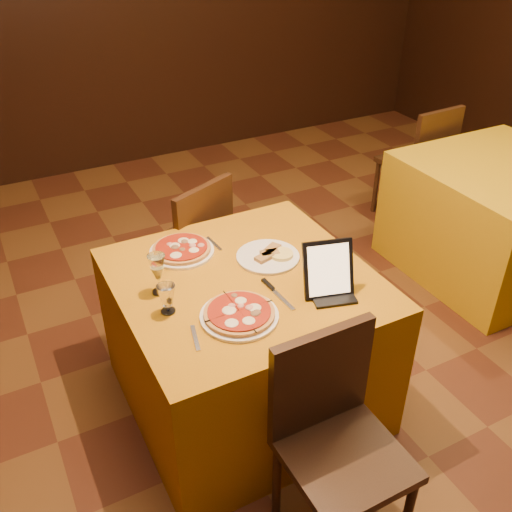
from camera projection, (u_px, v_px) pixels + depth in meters
name	position (u px, v px, depth m)	size (l,w,h in m)	color
floor	(370.00, 395.00, 2.95)	(6.00, 7.00, 0.01)	#5E2D19
wall_back	(134.00, 2.00, 4.80)	(6.00, 0.01, 2.80)	black
main_table	(245.00, 342.00, 2.73)	(1.10, 1.10, 0.75)	#B3720B
side_table	(496.00, 218.00, 3.75)	(1.10, 1.10, 0.75)	#CD990D
chair_main_near	(345.00, 458.00, 2.08)	(0.44, 0.44, 0.91)	black
chair_main_far	(183.00, 249.00, 3.28)	(0.40, 0.40, 0.91)	black
chair_side_far	(413.00, 162.00, 4.33)	(0.47, 0.47, 0.91)	black
pizza_near	(239.00, 314.00, 2.28)	(0.32, 0.32, 0.03)	white
pizza_far	(182.00, 250.00, 2.69)	(0.31, 0.31, 0.03)	white
cutlet_dish	(268.00, 256.00, 2.65)	(0.30, 0.30, 0.03)	white
wine_glass	(158.00, 274.00, 2.38)	(0.07, 0.07, 0.19)	#F6F48B
water_glass	(167.00, 299.00, 2.29)	(0.07, 0.07, 0.13)	silver
tablet	(328.00, 269.00, 2.37)	(0.21, 0.02, 0.24)	black
knife	(278.00, 295.00, 2.41)	(0.23, 0.02, 0.01)	silver
fork_near	(195.00, 338.00, 2.18)	(0.15, 0.02, 0.01)	#A6A8AD
fork_far	(214.00, 244.00, 2.76)	(0.14, 0.02, 0.01)	#B4B3BA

